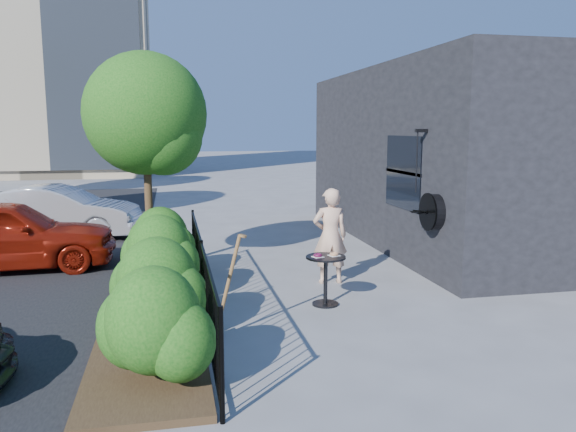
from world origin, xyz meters
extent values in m
plane|color=gray|center=(0.00, 0.00, 0.00)|extent=(120.00, 120.00, 0.00)
cube|color=black|center=(5.50, 4.50, 2.00)|extent=(6.00, 9.00, 4.00)
cube|color=black|center=(2.51, 2.40, 1.80)|extent=(0.04, 1.60, 1.40)
cube|color=black|center=(2.52, 2.40, 1.80)|extent=(0.05, 1.70, 0.06)
cylinder|color=black|center=(2.42, 0.90, 1.25)|extent=(0.18, 0.60, 0.60)
cylinder|color=black|center=(2.32, 0.90, 1.25)|extent=(0.03, 0.64, 0.64)
cube|color=black|center=(2.40, 1.40, 2.60)|extent=(0.25, 0.06, 0.06)
cylinder|color=black|center=(2.32, 1.40, 2.05)|extent=(0.02, 0.02, 1.05)
cylinder|color=black|center=(-1.50, -3.00, 0.55)|extent=(0.05, 0.05, 1.10)
cylinder|color=black|center=(-1.50, 0.00, 0.55)|extent=(0.05, 0.05, 1.10)
cylinder|color=black|center=(-1.50, 3.00, 0.55)|extent=(0.05, 0.05, 1.10)
cube|color=black|center=(-1.50, 0.00, 1.06)|extent=(0.03, 6.00, 0.03)
cube|color=black|center=(-1.50, 0.00, 0.10)|extent=(0.03, 6.00, 0.03)
cylinder|color=black|center=(-1.50, -2.90, 0.55)|extent=(0.02, 0.02, 1.04)
cylinder|color=black|center=(-1.50, -2.70, 0.55)|extent=(0.02, 0.02, 1.04)
cylinder|color=black|center=(-1.50, -2.50, 0.55)|extent=(0.02, 0.02, 1.04)
cylinder|color=black|center=(-1.50, -2.30, 0.55)|extent=(0.02, 0.02, 1.04)
cylinder|color=black|center=(-1.50, -2.10, 0.55)|extent=(0.02, 0.02, 1.04)
cylinder|color=black|center=(-1.50, -1.90, 0.55)|extent=(0.02, 0.02, 1.04)
cylinder|color=black|center=(-1.50, -1.70, 0.55)|extent=(0.02, 0.02, 1.04)
cylinder|color=black|center=(-1.50, -1.50, 0.55)|extent=(0.02, 0.02, 1.04)
cylinder|color=black|center=(-1.50, -1.30, 0.55)|extent=(0.02, 0.02, 1.04)
cylinder|color=black|center=(-1.50, -1.10, 0.55)|extent=(0.02, 0.02, 1.04)
cylinder|color=black|center=(-1.50, -0.90, 0.55)|extent=(0.02, 0.02, 1.04)
cylinder|color=black|center=(-1.50, -0.70, 0.55)|extent=(0.02, 0.02, 1.04)
cylinder|color=black|center=(-1.50, -0.50, 0.55)|extent=(0.02, 0.02, 1.04)
cylinder|color=black|center=(-1.50, -0.30, 0.55)|extent=(0.02, 0.02, 1.04)
cylinder|color=black|center=(-1.50, -0.10, 0.55)|extent=(0.02, 0.02, 1.04)
cylinder|color=black|center=(-1.50, 0.10, 0.55)|extent=(0.02, 0.02, 1.04)
cylinder|color=black|center=(-1.50, 0.30, 0.55)|extent=(0.02, 0.02, 1.04)
cylinder|color=black|center=(-1.50, 0.50, 0.55)|extent=(0.02, 0.02, 1.04)
cylinder|color=black|center=(-1.50, 0.70, 0.55)|extent=(0.02, 0.02, 1.04)
cylinder|color=black|center=(-1.50, 0.90, 0.55)|extent=(0.02, 0.02, 1.04)
cylinder|color=black|center=(-1.50, 1.10, 0.55)|extent=(0.02, 0.02, 1.04)
cylinder|color=black|center=(-1.50, 1.30, 0.55)|extent=(0.02, 0.02, 1.04)
cylinder|color=black|center=(-1.50, 1.50, 0.55)|extent=(0.02, 0.02, 1.04)
cylinder|color=black|center=(-1.50, 1.70, 0.55)|extent=(0.02, 0.02, 1.04)
cylinder|color=black|center=(-1.50, 1.90, 0.55)|extent=(0.02, 0.02, 1.04)
cylinder|color=black|center=(-1.50, 2.10, 0.55)|extent=(0.02, 0.02, 1.04)
cylinder|color=black|center=(-1.50, 2.30, 0.55)|extent=(0.02, 0.02, 1.04)
cylinder|color=black|center=(-1.50, 2.50, 0.55)|extent=(0.02, 0.02, 1.04)
cylinder|color=black|center=(-1.50, 2.70, 0.55)|extent=(0.02, 0.02, 1.04)
cylinder|color=black|center=(-1.50, 2.90, 0.55)|extent=(0.02, 0.02, 1.04)
cube|color=#382616|center=(-2.20, 0.00, 0.04)|extent=(1.30, 6.00, 0.08)
ellipsoid|color=#144E12|center=(-2.10, -2.20, 0.70)|extent=(1.10, 1.10, 1.24)
ellipsoid|color=#144E12|center=(-2.10, -0.60, 0.70)|extent=(1.10, 1.10, 1.24)
ellipsoid|color=#144E12|center=(-2.10, 0.90, 0.70)|extent=(1.10, 1.10, 1.24)
ellipsoid|color=#144E12|center=(-2.10, 2.30, 0.70)|extent=(1.10, 1.10, 1.24)
cylinder|color=#3F2B19|center=(-2.30, 2.80, 1.20)|extent=(0.14, 0.14, 2.40)
sphere|color=#144E12|center=(-2.30, 2.80, 2.84)|extent=(2.20, 2.20, 2.20)
sphere|color=#144E12|center=(-2.00, 2.60, 2.51)|extent=(1.43, 1.43, 1.43)
cylinder|color=black|center=(0.34, 0.14, 0.74)|extent=(0.60, 0.60, 0.03)
cylinder|color=black|center=(0.34, 0.14, 0.37)|extent=(0.06, 0.06, 0.72)
cylinder|color=black|center=(0.34, 0.14, 0.01)|extent=(0.40, 0.40, 0.03)
cube|color=white|center=(0.21, 0.12, 0.75)|extent=(0.19, 0.19, 0.01)
cube|color=white|center=(0.47, 0.16, 0.75)|extent=(0.19, 0.19, 0.01)
torus|color=#460B26|center=(0.21, 0.12, 0.78)|extent=(0.13, 0.13, 0.04)
torus|color=#BD7D51|center=(0.47, 0.16, 0.78)|extent=(0.13, 0.13, 0.04)
imported|color=beige|center=(0.75, 1.33, 0.82)|extent=(0.63, 0.44, 1.64)
cylinder|color=brown|center=(-1.22, -0.91, 0.73)|extent=(0.35, 0.05, 1.21)
cube|color=gray|center=(-1.40, -0.91, 0.10)|extent=(0.09, 0.18, 0.25)
cylinder|color=brown|center=(-1.03, -0.91, 1.31)|extent=(0.10, 0.10, 0.05)
imported|color=maroon|center=(-4.97, 3.43, 0.68)|extent=(4.06, 1.81, 1.36)
imported|color=#ADADB2|center=(-4.60, 6.59, 0.64)|extent=(4.04, 1.95, 1.28)
camera|label=1|loc=(-1.89, -7.73, 2.62)|focal=35.00mm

